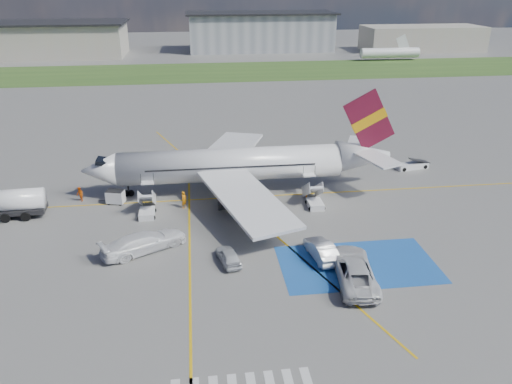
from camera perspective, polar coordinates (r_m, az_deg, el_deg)
ground at (r=47.64m, az=-1.53°, el=-6.55°), size 400.00×400.00×0.00m
grass_strip at (r=138.17m, az=-5.67°, el=13.49°), size 400.00×30.00×0.01m
taxiway_line_main at (r=58.30m, az=-2.74°, el=-0.66°), size 120.00×0.20×0.01m
taxiway_line_cross at (r=39.17m, az=-7.51°, el=-14.25°), size 0.20×60.00×0.01m
taxiway_line_diag at (r=58.30m, az=-2.74°, el=-0.66°), size 20.71×56.45×0.01m
staging_box at (r=46.22m, az=11.55°, el=-8.09°), size 14.00×8.00×0.01m
terminal_west at (r=179.48m, az=-24.69°, el=15.48°), size 60.00×22.00×10.00m
terminal_centre at (r=178.55m, az=0.51°, el=17.80°), size 48.00×18.00×12.00m
terminal_east at (r=187.62m, az=18.44°, el=16.33°), size 40.00×16.00×8.00m
airliner at (r=58.98m, az=-1.50°, el=3.21°), size 36.81×32.95×11.92m
airstairs_fwd at (r=55.19m, az=-12.34°, el=-1.96°), size 1.90×5.20×3.60m
airstairs_aft at (r=56.41m, az=6.68°, el=-0.97°), size 1.90×5.20×3.60m
fuel_tanker at (r=59.43m, az=-27.20°, el=-1.52°), size 9.37×3.01×3.16m
gpu_cart at (r=58.72m, az=-15.76°, el=-0.62°), size 2.18×1.68×1.61m
belt_loader at (r=70.25m, az=17.41°, el=2.86°), size 4.86×2.46×1.41m
car_silver_a at (r=45.29m, az=-3.16°, el=-7.32°), size 2.43×4.23×1.35m
car_silver_b at (r=46.25m, az=7.49°, el=-6.57°), size 2.48×5.28×1.67m
van_white_a at (r=43.48m, az=11.19°, el=-8.33°), size 3.87×6.98×2.49m
van_white_b at (r=47.99m, az=-12.70°, el=-5.28°), size 6.62×5.14×2.42m
crew_fwd at (r=55.98m, az=-8.23°, el=-0.87°), size 0.80×0.85×1.95m
crew_nose at (r=60.50m, az=-19.48°, el=-0.24°), size 1.02×1.06×1.72m
crew_aft at (r=57.92m, az=5.84°, el=-0.06°), size 0.41×0.95×1.61m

